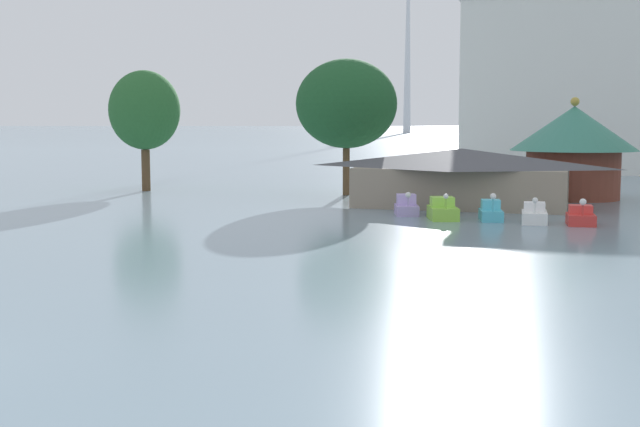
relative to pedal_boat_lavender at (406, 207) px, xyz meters
The scene contains 11 objects.
pedal_boat_lavender is the anchor object (origin of this frame).
pedal_boat_lime 3.22m from the pedal_boat_lavender, 34.33° to the right, with size 2.44×3.20×1.71m.
pedal_boat_cyan 5.79m from the pedal_boat_lavender, 15.11° to the right, with size 1.79×2.73×1.77m.
pedal_boat_white 8.44m from the pedal_boat_lavender, 13.40° to the right, with size 1.67×2.94×1.64m.
pedal_boat_red 11.10m from the pedal_boat_lavender, 11.38° to the right, with size 1.77×2.42×1.65m.
boathouse 7.05m from the pedal_boat_lavender, 67.02° to the left, with size 15.82×8.05×4.15m.
green_roof_pavilion 18.68m from the pedal_boat_lavender, 56.17° to the left, with size 9.84×9.84×7.95m.
shoreline_tree_tall_left 28.85m from the pedal_boat_lavender, 155.30° to the left, with size 6.16×6.16×10.47m.
shoreline_tree_mid 16.60m from the pedal_boat_lavender, 120.68° to the left, with size 8.30×8.30×11.15m.
background_building_block 55.62m from the pedal_boat_lavender, 76.27° to the left, with size 32.78×15.19×21.08m.
distant_broadcast_tower 378.90m from the pedal_boat_lavender, 101.41° to the left, with size 5.48×5.48×156.39m.
Camera 1 is at (17.12, -15.32, 6.10)m, focal length 47.02 mm.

